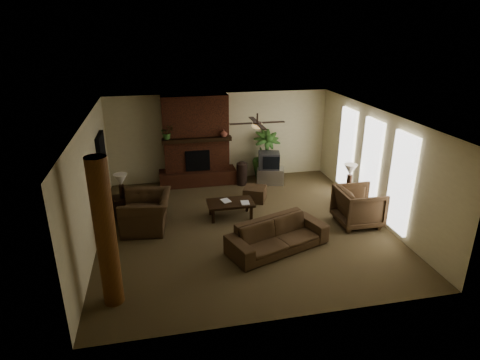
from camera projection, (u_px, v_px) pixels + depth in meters
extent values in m
plane|color=brown|center=(243.00, 226.00, 10.17)|extent=(7.00, 7.00, 0.00)
plane|color=silver|center=(244.00, 117.00, 9.16)|extent=(7.00, 7.00, 0.00)
plane|color=beige|center=(220.00, 137.00, 12.86)|extent=(7.00, 0.00, 7.00)
plane|color=beige|center=(289.00, 248.00, 6.47)|extent=(7.00, 0.00, 7.00)
plane|color=beige|center=(91.00, 185.00, 9.00)|extent=(0.00, 7.00, 7.00)
plane|color=beige|center=(376.00, 165.00, 10.33)|extent=(0.00, 7.00, 7.00)
cube|color=#562817|center=(196.00, 140.00, 12.48)|extent=(2.00, 0.50, 2.80)
cube|color=#562817|center=(198.00, 177.00, 12.81)|extent=(2.40, 0.70, 0.45)
cube|color=black|center=(198.00, 161.00, 12.45)|extent=(0.75, 0.04, 0.65)
cube|color=black|center=(197.00, 140.00, 12.19)|extent=(2.10, 0.28, 0.12)
cube|color=white|center=(347.00, 149.00, 11.80)|extent=(0.08, 0.85, 2.35)
cube|color=white|center=(370.00, 164.00, 10.52)|extent=(0.08, 0.85, 2.35)
cube|color=white|center=(401.00, 183.00, 9.25)|extent=(0.08, 0.85, 2.35)
cylinder|color=brown|center=(106.00, 234.00, 6.91)|extent=(0.36, 0.36, 2.80)
cube|color=black|center=(104.00, 173.00, 10.78)|extent=(0.10, 1.00, 2.10)
cylinder|color=#2F1E15|center=(257.00, 118.00, 9.55)|extent=(0.04, 0.04, 0.24)
cylinder|color=#2F1E15|center=(257.00, 123.00, 9.60)|extent=(0.20, 0.20, 0.06)
ellipsoid|color=#F2BF72|center=(257.00, 126.00, 9.62)|extent=(0.26, 0.26, 0.14)
cube|color=black|center=(273.00, 122.00, 9.67)|extent=(0.55, 0.12, 0.01)
cube|color=black|center=(241.00, 124.00, 9.52)|extent=(0.55, 0.12, 0.01)
cube|color=black|center=(253.00, 119.00, 9.96)|extent=(0.12, 0.55, 0.01)
cube|color=black|center=(261.00, 127.00, 9.23)|extent=(0.12, 0.55, 0.01)
imported|color=#44301D|center=(278.00, 231.00, 8.99)|extent=(2.40, 1.43, 0.90)
imported|color=#44301D|center=(146.00, 207.00, 9.89)|extent=(1.01, 1.42, 1.16)
imported|color=#44301D|center=(359.00, 205.00, 10.10)|extent=(0.98, 1.04, 1.07)
cube|color=black|center=(230.00, 203.00, 10.52)|extent=(1.20, 0.70, 0.06)
cube|color=black|center=(213.00, 216.00, 10.28)|extent=(0.07, 0.07, 0.37)
cube|color=black|center=(251.00, 213.00, 10.47)|extent=(0.07, 0.07, 0.37)
cube|color=black|center=(210.00, 208.00, 10.73)|extent=(0.07, 0.07, 0.37)
cube|color=black|center=(247.00, 205.00, 10.92)|extent=(0.07, 0.07, 0.37)
cube|color=#44301D|center=(255.00, 194.00, 11.60)|extent=(0.79, 0.79, 0.40)
cube|color=#AFAFB1|center=(270.00, 176.00, 12.84)|extent=(0.96, 0.72, 0.50)
cube|color=#333436|center=(269.00, 160.00, 12.67)|extent=(0.74, 0.63, 0.52)
cube|color=black|center=(271.00, 163.00, 12.43)|extent=(0.51, 0.14, 0.40)
cylinder|color=black|center=(242.00, 174.00, 12.70)|extent=(0.34, 0.34, 0.70)
sphere|color=black|center=(242.00, 166.00, 12.61)|extent=(0.34, 0.34, 0.34)
imported|color=#355F26|center=(266.00, 166.00, 13.16)|extent=(1.11, 1.70, 0.89)
cube|color=black|center=(124.00, 207.00, 10.61)|extent=(0.61, 0.61, 0.55)
cylinder|color=#2F1E15|center=(122.00, 191.00, 10.42)|extent=(0.15, 0.15, 0.35)
cone|color=beige|center=(121.00, 180.00, 10.30)|extent=(0.39, 0.39, 0.30)
cube|color=black|center=(348.00, 196.00, 11.25)|extent=(0.62, 0.62, 0.55)
cylinder|color=#2F1E15|center=(349.00, 181.00, 11.12)|extent=(0.17, 0.17, 0.35)
cone|color=beige|center=(350.00, 170.00, 11.01)|extent=(0.45, 0.45, 0.30)
imported|color=#355F26|center=(167.00, 134.00, 11.96)|extent=(0.48, 0.51, 0.33)
imported|color=brown|center=(224.00, 133.00, 12.24)|extent=(0.27, 0.28, 0.22)
imported|color=#999999|center=(222.00, 197.00, 10.45)|extent=(0.22, 0.08, 0.29)
imported|color=#999999|center=(241.00, 198.00, 10.37)|extent=(0.21, 0.04, 0.29)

